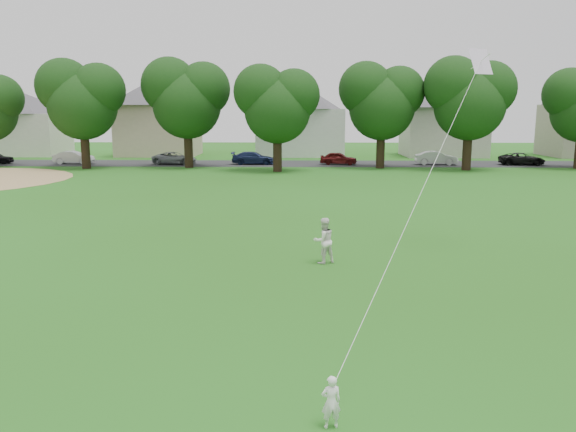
{
  "coord_description": "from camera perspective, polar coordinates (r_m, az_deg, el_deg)",
  "views": [
    {
      "loc": [
        0.17,
        -11.91,
        4.89
      ],
      "look_at": [
        -0.16,
        2.0,
        2.3
      ],
      "focal_mm": 35.0,
      "sensor_mm": 36.0,
      "label": 1
    }
  ],
  "objects": [
    {
      "name": "house_row",
      "position": [
        63.91,
        1.65,
        10.68
      ],
      "size": [
        77.13,
        13.98,
        10.44
      ],
      "color": "silver",
      "rests_on": "ground"
    },
    {
      "name": "tree_row",
      "position": [
        48.48,
        1.87,
        12.04
      ],
      "size": [
        80.97,
        8.93,
        9.84
      ],
      "color": "black",
      "rests_on": "ground"
    },
    {
      "name": "parked_cars",
      "position": [
        53.15,
        4.25,
        5.89
      ],
      "size": [
        63.66,
        2.14,
        1.28
      ],
      "color": "black",
      "rests_on": "ground"
    },
    {
      "name": "older_boy",
      "position": [
        18.34,
        3.65,
        -2.51
      ],
      "size": [
        0.91,
        0.84,
        1.51
      ],
      "primitive_type": "imported",
      "rotation": [
        0.0,
        0.0,
        3.61
      ],
      "color": "white",
      "rests_on": "ground"
    },
    {
      "name": "toddler",
      "position": [
        9.24,
        4.4,
        -18.31
      ],
      "size": [
        0.35,
        0.27,
        0.87
      ],
      "primitive_type": "imported",
      "rotation": [
        0.0,
        0.0,
        3.34
      ],
      "color": "white",
      "rests_on": "ground"
    },
    {
      "name": "ground",
      "position": [
        12.88,
        0.52,
        -11.77
      ],
      "size": [
        160.0,
        160.0,
        0.0
      ],
      "primitive_type": "plane",
      "color": "#245714",
      "rests_on": "ground"
    },
    {
      "name": "street",
      "position": [
        54.13,
        1.2,
        5.35
      ],
      "size": [
        90.0,
        7.0,
        0.01
      ],
      "primitive_type": "cube",
      "color": "#2D2D30",
      "rests_on": "ground"
    },
    {
      "name": "kite",
      "position": [
        14.48,
        14.61,
        5.14
      ],
      "size": [
        3.36,
        6.36,
        14.48
      ],
      "color": "silver",
      "rests_on": "ground"
    }
  ]
}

